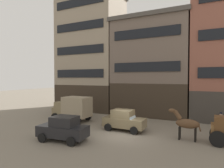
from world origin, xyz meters
TOP-DOWN VIEW (x-y plane):
  - ground_plane at (0.00, 0.00)m, footprint 120.00×120.00m
  - building_far_left at (-9.64, 10.04)m, footprint 9.50×6.59m
  - building_center_left at (-0.41, 10.05)m, footprint 9.68×6.59m
  - draft_horse at (4.62, 0.81)m, footprint 2.35×0.65m
  - delivery_truck_near at (-7.07, 2.22)m, footprint 4.38×2.18m
  - sedan_dark at (-0.58, 1.19)m, footprint 3.72×1.89m
  - sedan_light at (-3.52, -3.41)m, footprint 3.86×2.20m
  - pedestrian_officer at (7.07, 3.92)m, footprint 0.40×0.40m
  - fire_hydrant_curbside at (-12.33, 5.41)m, footprint 0.24×0.24m

SIDE VIEW (x-z plane):
  - ground_plane at x=0.00m, z-range 0.00..0.00m
  - fire_hydrant_curbside at x=-12.33m, z-range 0.01..0.84m
  - sedan_dark at x=-0.58m, z-range 0.00..1.83m
  - sedan_light at x=-3.52m, z-range 0.00..1.83m
  - pedestrian_officer at x=7.07m, z-range 0.08..1.88m
  - draft_horse at x=4.62m, z-range 0.12..2.42m
  - delivery_truck_near at x=-7.07m, z-range 0.11..2.73m
  - building_center_left at x=-0.41m, z-range 0.04..12.24m
  - building_far_left at x=-9.64m, z-range 0.04..16.98m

